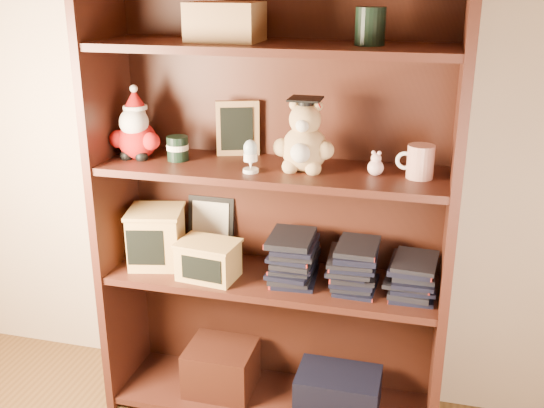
{
  "coord_description": "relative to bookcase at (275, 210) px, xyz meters",
  "views": [
    {
      "loc": [
        0.65,
        -0.65,
        1.54
      ],
      "look_at": [
        0.14,
        1.3,
        0.82
      ],
      "focal_mm": 42.0,
      "sensor_mm": 36.0,
      "label": 1
    }
  ],
  "objects": [
    {
      "name": "book_stack_right",
      "position": [
        0.48,
        -0.05,
        -0.16
      ],
      "size": [
        0.14,
        0.2,
        0.13
      ],
      "color": "black",
      "rests_on": "shelf_lower"
    },
    {
      "name": "egg_cup",
      "position": [
        -0.05,
        -0.13,
        0.23
      ],
      "size": [
        0.05,
        0.05,
        0.11
      ],
      "color": "white",
      "rests_on": "shelf_upper"
    },
    {
      "name": "teachers_tin",
      "position": [
        -0.33,
        -0.05,
        0.21
      ],
      "size": [
        0.07,
        0.07,
        0.08
      ],
      "color": "black",
      "rests_on": "shelf_upper"
    },
    {
      "name": "certificate_frame",
      "position": [
        -0.27,
        0.09,
        -0.12
      ],
      "size": [
        0.18,
        0.05,
        0.22
      ],
      "color": "black",
      "rests_on": "shelf_lower"
    },
    {
      "name": "book_stack_left",
      "position": [
        0.08,
        -0.05,
        -0.15
      ],
      "size": [
        0.14,
        0.2,
        0.16
      ],
      "color": "black",
      "rests_on": "shelf_lower"
    },
    {
      "name": "shelf_lower",
      "position": [
        0.0,
        -0.05,
        -0.24
      ],
      "size": [
        1.14,
        0.33,
        0.02
      ],
      "color": "#3D1A11",
      "rests_on": "ground"
    },
    {
      "name": "treats_box",
      "position": [
        -0.43,
        -0.05,
        -0.12
      ],
      "size": [
        0.23,
        0.23,
        0.21
      ],
      "color": "tan",
      "rests_on": "shelf_lower"
    },
    {
      "name": "chalkboard_plaque",
      "position": [
        -0.15,
        0.06,
        0.26
      ],
      "size": [
        0.15,
        0.11,
        0.19
      ],
      "color": "#9E7547",
      "rests_on": "shelf_upper"
    },
    {
      "name": "bookcase",
      "position": [
        0.0,
        0.0,
        0.0
      ],
      "size": [
        1.2,
        0.35,
        1.6
      ],
      "color": "#3D1A11",
      "rests_on": "ground"
    },
    {
      "name": "grad_teddy_bear",
      "position": [
        0.11,
        -0.06,
        0.26
      ],
      "size": [
        0.2,
        0.17,
        0.24
      ],
      "color": "tan",
      "rests_on": "shelf_upper"
    },
    {
      "name": "shelf_upper",
      "position": [
        0.0,
        -0.05,
        0.16
      ],
      "size": [
        1.14,
        0.33,
        0.02
      ],
      "color": "#3D1A11",
      "rests_on": "ground"
    },
    {
      "name": "book_stack_mid",
      "position": [
        0.29,
        -0.05,
        -0.15
      ],
      "size": [
        0.14,
        0.2,
        0.16
      ],
      "color": "black",
      "rests_on": "shelf_lower"
    },
    {
      "name": "santa_plush",
      "position": [
        -0.48,
        -0.06,
        0.27
      ],
      "size": [
        0.18,
        0.13,
        0.26
      ],
      "color": "#A50F0F",
      "rests_on": "shelf_upper"
    },
    {
      "name": "pink_figurine",
      "position": [
        0.34,
        -0.05,
        0.2
      ],
      "size": [
        0.05,
        0.05,
        0.08
      ],
      "color": "beige",
      "rests_on": "shelf_upper"
    },
    {
      "name": "pencils_box",
      "position": [
        -0.21,
        -0.12,
        -0.16
      ],
      "size": [
        0.22,
        0.17,
        0.13
      ],
      "color": "tan",
      "rests_on": "shelf_lower"
    },
    {
      "name": "teacher_mug",
      "position": [
        0.48,
        -0.05,
        0.22
      ],
      "size": [
        0.12,
        0.08,
        0.11
      ],
      "color": "silver",
      "rests_on": "shelf_upper"
    }
  ]
}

